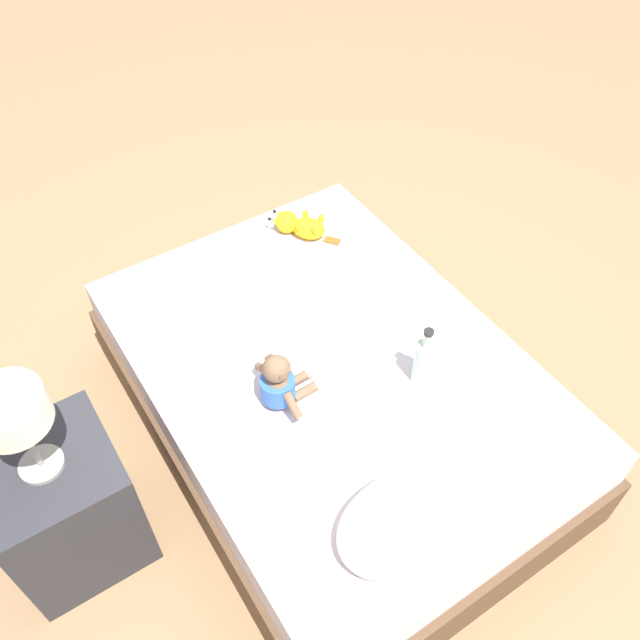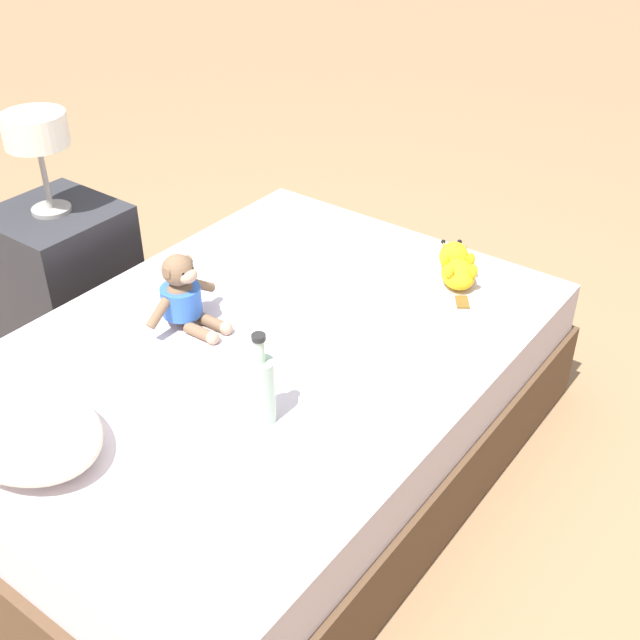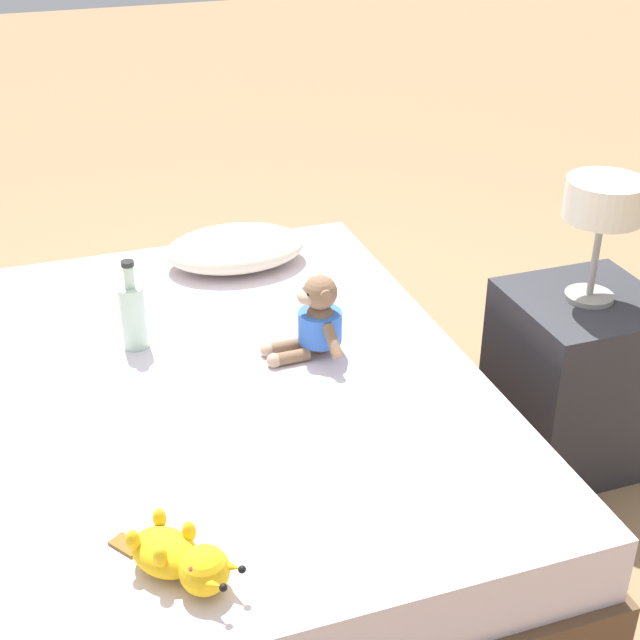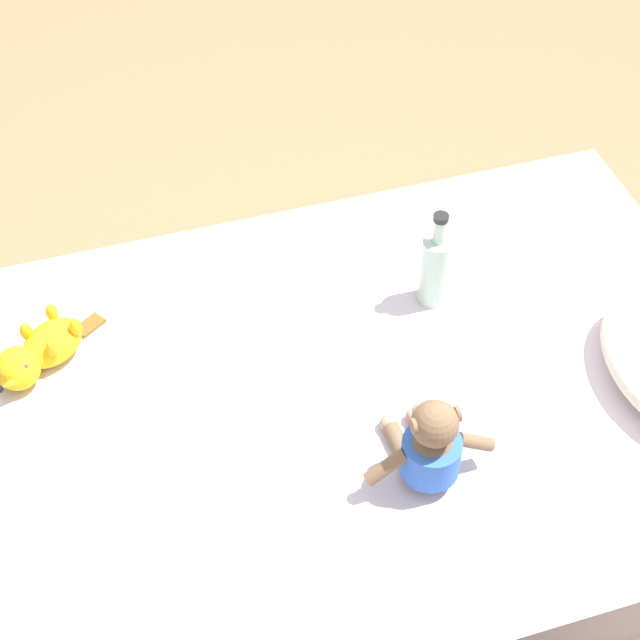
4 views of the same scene
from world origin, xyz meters
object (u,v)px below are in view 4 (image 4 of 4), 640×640
object	(u,v)px
plush_monkey	(429,447)
bed	(363,451)
glass_bottle	(435,268)
plush_yellow_creature	(38,353)

from	to	relation	value
plush_monkey	bed	bearing A→B (deg)	-169.60
glass_bottle	plush_yellow_creature	bearing A→B (deg)	-93.60
bed	glass_bottle	bearing A→B (deg)	132.66
bed	plush_monkey	world-z (taller)	plush_monkey
plush_monkey	glass_bottle	size ratio (longest dim) A/B	1.08
bed	plush_monkey	xyz separation A→B (m)	(0.25, 0.05, 0.33)
bed	plush_yellow_creature	xyz separation A→B (m)	(-0.28, -0.68, 0.28)
plush_yellow_creature	glass_bottle	distance (m)	0.93
glass_bottle	bed	bearing A→B (deg)	-47.34
bed	glass_bottle	size ratio (longest dim) A/B	6.92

